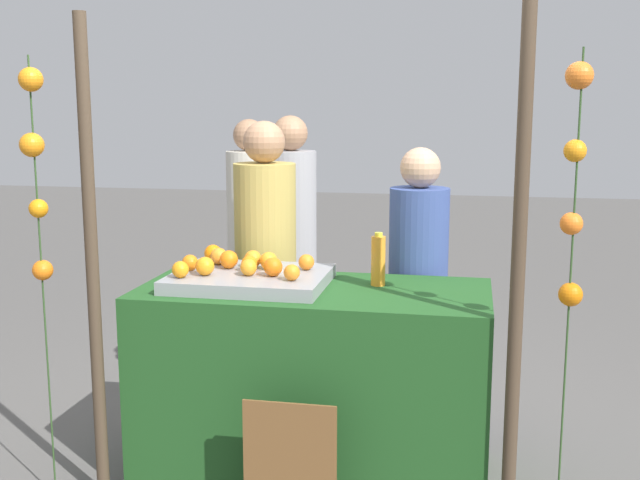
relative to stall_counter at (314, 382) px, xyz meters
The scene contains 26 objects.
ground_plane 0.46m from the stall_counter, ahead, with size 24.00×24.00×0.00m, color #565451.
stall_counter is the anchor object (origin of this frame).
orange_tray 0.57m from the stall_counter, behind, with size 0.72×0.57×0.06m, color gray.
orange_0 0.82m from the stall_counter, 159.57° to the left, with size 0.09×0.09×0.09m, color orange.
orange_1 0.66m from the stall_counter, 160.32° to the left, with size 0.08×0.08×0.08m, color orange.
orange_2 0.63m from the stall_counter, 167.40° to the right, with size 0.08×0.08×0.08m, color orange.
orange_3 0.64m from the stall_counter, behind, with size 0.08×0.08×0.08m, color orange.
orange_4 0.77m from the stall_counter, 163.48° to the left, with size 0.08×0.08×0.08m, color orange.
orange_5 0.59m from the stall_counter, 162.20° to the right, with size 0.09×0.09×0.09m, color orange.
orange_6 0.57m from the stall_counter, 120.49° to the right, with size 0.07×0.07×0.07m, color orange.
orange_7 0.82m from the stall_counter, 163.87° to the right, with size 0.08×0.08×0.08m, color orange.
orange_8 0.61m from the stall_counter, 160.50° to the left, with size 0.09×0.09×0.09m, color orange.
orange_9 0.57m from the stall_counter, 117.93° to the left, with size 0.08×0.08×0.08m, color orange.
orange_10 0.71m from the stall_counter, behind, with size 0.09×0.09×0.09m, color orange.
orange_11 0.75m from the stall_counter, 168.55° to the right, with size 0.09×0.09×0.09m, color orange.
orange_12 0.81m from the stall_counter, behind, with size 0.08×0.08×0.08m, color orange.
juice_bottle 0.65m from the stall_counter, 21.71° to the left, with size 0.07×0.07×0.25m.
chalkboard_sign 0.57m from the stall_counter, 88.66° to the right, with size 0.39×0.03×0.58m.
vendor_left 0.77m from the stall_counter, 123.80° to the left, with size 0.33×0.33×1.67m.
vendor_right 0.75m from the stall_counter, 51.40° to the left, with size 0.31×0.31×1.54m.
crowd_person_0 1.57m from the stall_counter, 107.34° to the left, with size 0.34×0.34×1.69m.
crowd_person_1 2.03m from the stall_counter, 114.71° to the left, with size 0.33×0.33×1.66m.
canopy_post_left 1.15m from the stall_counter, 155.23° to the right, with size 0.06×0.06×2.13m, color #473828.
canopy_post_right 1.15m from the stall_counter, 24.77° to the right, with size 0.06×0.06×2.13m, color #473828.
garland_strand_left 1.58m from the stall_counter, 157.62° to the right, with size 0.12×0.11×1.95m.
garland_strand_right 1.54m from the stall_counter, 22.90° to the right, with size 0.11×0.10×1.95m.
Camera 1 is at (0.71, -3.40, 1.75)m, focal length 43.24 mm.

